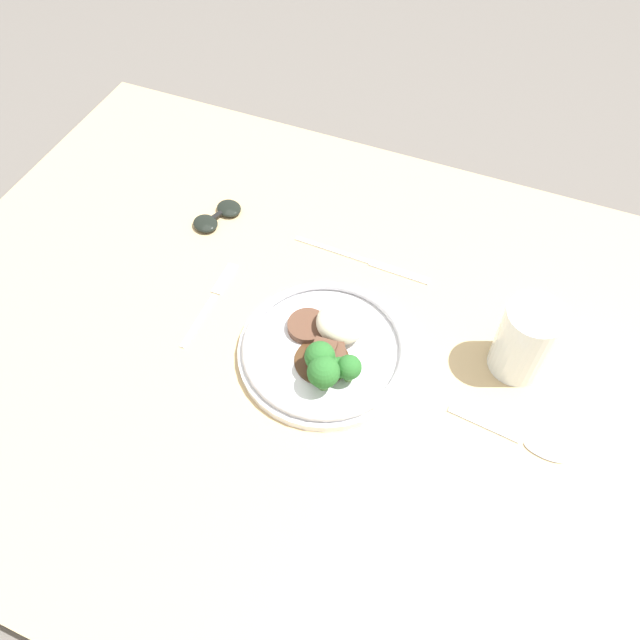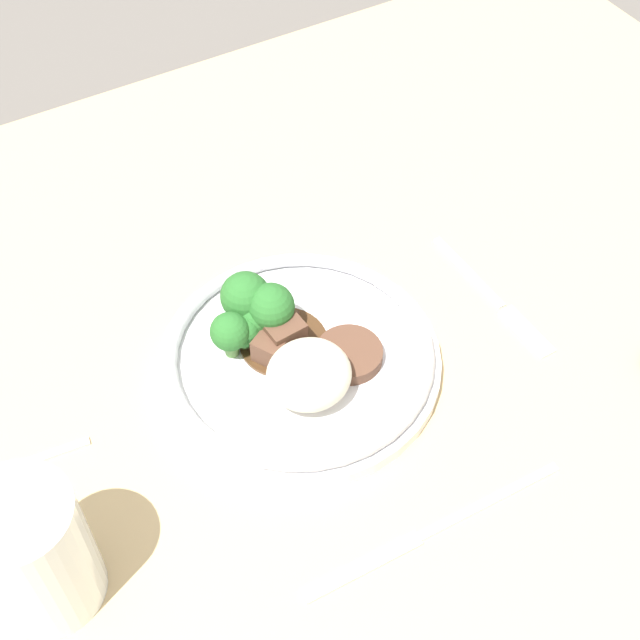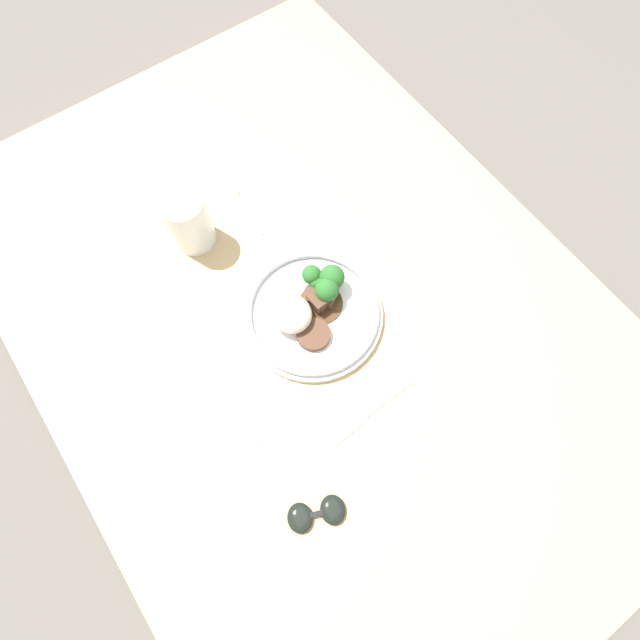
{
  "view_description": "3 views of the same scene",
  "coord_description": "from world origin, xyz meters",
  "px_view_note": "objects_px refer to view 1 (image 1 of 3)",
  "views": [
    {
      "loc": [
        0.16,
        -0.45,
        0.77
      ],
      "look_at": [
        -0.04,
        0.02,
        0.07
      ],
      "focal_mm": 35.0,
      "sensor_mm": 36.0,
      "label": 1
    },
    {
      "loc": [
        0.2,
        0.41,
        0.65
      ],
      "look_at": [
        -0.05,
        -0.01,
        0.07
      ],
      "focal_mm": 50.0,
      "sensor_mm": 36.0,
      "label": 2
    },
    {
      "loc": [
        -0.29,
        0.18,
        0.84
      ],
      "look_at": [
        -0.05,
        0.0,
        0.07
      ],
      "focal_mm": 28.0,
      "sensor_mm": 36.0,
      "label": 3
    }
  ],
  "objects_px": {
    "sunglasses": "(217,216)",
    "fork": "(214,296)",
    "spoon": "(529,445)",
    "knife": "(366,261)",
    "plate": "(327,348)",
    "juice_glass": "(524,343)"
  },
  "relations": [
    {
      "from": "juice_glass",
      "to": "fork",
      "type": "relative_size",
      "value": 0.69
    },
    {
      "from": "plate",
      "to": "juice_glass",
      "type": "xyz_separation_m",
      "value": [
        0.25,
        0.09,
        0.03
      ]
    },
    {
      "from": "spoon",
      "to": "sunglasses",
      "type": "xyz_separation_m",
      "value": [
        -0.56,
        0.21,
        0.0
      ]
    },
    {
      "from": "fork",
      "to": "spoon",
      "type": "xyz_separation_m",
      "value": [
        0.49,
        -0.06,
        0.0
      ]
    },
    {
      "from": "spoon",
      "to": "sunglasses",
      "type": "relative_size",
      "value": 1.58
    },
    {
      "from": "juice_glass",
      "to": "sunglasses",
      "type": "distance_m",
      "value": 0.53
    },
    {
      "from": "fork",
      "to": "sunglasses",
      "type": "xyz_separation_m",
      "value": [
        -0.07,
        0.15,
        0.01
      ]
    },
    {
      "from": "knife",
      "to": "spoon",
      "type": "xyz_separation_m",
      "value": [
        0.3,
        -0.22,
        0.0
      ]
    },
    {
      "from": "knife",
      "to": "sunglasses",
      "type": "height_order",
      "value": "sunglasses"
    },
    {
      "from": "spoon",
      "to": "fork",
      "type": "bearing_deg",
      "value": 178.77
    },
    {
      "from": "plate",
      "to": "knife",
      "type": "xyz_separation_m",
      "value": [
        -0.01,
        0.19,
        -0.02
      ]
    },
    {
      "from": "plate",
      "to": "knife",
      "type": "height_order",
      "value": "plate"
    },
    {
      "from": "spoon",
      "to": "sunglasses",
      "type": "distance_m",
      "value": 0.6
    },
    {
      "from": "plate",
      "to": "sunglasses",
      "type": "bearing_deg",
      "value": 145.9
    },
    {
      "from": "juice_glass",
      "to": "knife",
      "type": "bearing_deg",
      "value": 158.81
    },
    {
      "from": "plate",
      "to": "knife",
      "type": "bearing_deg",
      "value": 92.8
    },
    {
      "from": "sunglasses",
      "to": "spoon",
      "type": "bearing_deg",
      "value": 1.71
    },
    {
      "from": "juice_glass",
      "to": "knife",
      "type": "relative_size",
      "value": 0.51
    },
    {
      "from": "spoon",
      "to": "knife",
      "type": "bearing_deg",
      "value": 150.25
    },
    {
      "from": "sunglasses",
      "to": "fork",
      "type": "bearing_deg",
      "value": -41.39
    },
    {
      "from": "plate",
      "to": "fork",
      "type": "height_order",
      "value": "plate"
    },
    {
      "from": "plate",
      "to": "knife",
      "type": "relative_size",
      "value": 1.08
    }
  ]
}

